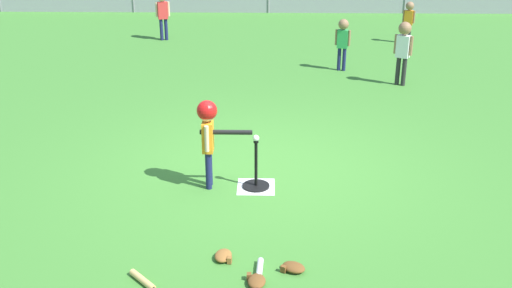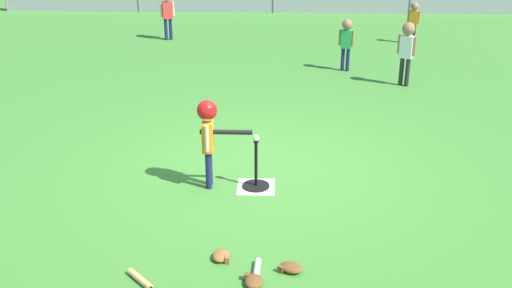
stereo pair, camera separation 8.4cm
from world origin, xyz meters
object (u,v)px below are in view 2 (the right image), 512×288
at_px(fielder_near_left, 407,45).
at_px(fielder_deep_center, 346,38).
at_px(batting_tee, 256,180).
at_px(glove_near_bats, 291,268).
at_px(spare_bat_wood, 144,283).
at_px(fielder_deep_right, 414,17).
at_px(baseball_on_tee, 256,138).
at_px(spare_bat_silver, 256,276).
at_px(batter_child, 208,126).
at_px(fielder_near_right, 167,9).
at_px(glove_tossed_aside, 221,256).
at_px(glove_outfield_drop, 253,281).

bearing_deg(fielder_near_left, fielder_deep_center, 135.01).
xyz_separation_m(batting_tee, fielder_deep_center, (1.56, 5.15, 0.56)).
height_order(fielder_deep_center, glove_near_bats, fielder_deep_center).
bearing_deg(fielder_near_left, spare_bat_wood, -119.20).
distance_m(batting_tee, fielder_deep_center, 5.42).
relative_size(batting_tee, fielder_near_left, 0.51).
distance_m(batting_tee, fielder_deep_right, 8.30).
bearing_deg(baseball_on_tee, spare_bat_silver, -87.91).
distance_m(batting_tee, spare_bat_silver, 1.83).
bearing_deg(batter_child, fielder_near_left, 53.79).
xyz_separation_m(fielder_deep_right, spare_bat_silver, (-3.29, -9.40, -0.59)).
relative_size(fielder_near_right, fielder_deep_center, 1.12).
distance_m(batting_tee, fielder_near_right, 8.15).
height_order(fielder_near_right, spare_bat_silver, fielder_near_right).
xyz_separation_m(baseball_on_tee, spare_bat_wood, (-0.91, -1.97, -0.59)).
bearing_deg(spare_bat_silver, baseball_on_tee, 92.09).
xyz_separation_m(batter_child, glove_tossed_aside, (0.27, -1.52, -0.73)).
bearing_deg(fielder_near_right, batter_child, -76.69).
distance_m(spare_bat_silver, spare_bat_wood, 0.99).
distance_m(fielder_near_left, fielder_deep_center, 1.36).
bearing_deg(batter_child, glove_outfield_drop, -72.92).
height_order(fielder_near_right, fielder_deep_right, fielder_near_right).
bearing_deg(fielder_deep_right, spare_bat_silver, -109.30).
relative_size(fielder_near_left, fielder_deep_center, 1.13).
height_order(glove_near_bats, glove_outfield_drop, same).
bearing_deg(glove_near_bats, spare_bat_wood, -168.21).
bearing_deg(batter_child, batting_tee, 0.08).
height_order(spare_bat_silver, glove_outfield_drop, glove_outfield_drop).
xyz_separation_m(fielder_near_left, spare_bat_wood, (-3.44, -6.16, -0.71)).
relative_size(fielder_deep_center, glove_tossed_aside, 4.29).
xyz_separation_m(fielder_near_left, glove_outfield_drop, (-2.48, -6.10, -0.70)).
distance_m(spare_bat_silver, glove_outfield_drop, 0.09).
bearing_deg(glove_near_bats, batting_tee, 102.63).
distance_m(baseball_on_tee, glove_outfield_drop, 2.00).
xyz_separation_m(spare_bat_wood, glove_near_bats, (1.29, 0.27, 0.01)).
bearing_deg(fielder_near_right, spare_bat_silver, -75.71).
relative_size(spare_bat_wood, glove_outfield_drop, 2.38).
bearing_deg(spare_bat_silver, glove_outfield_drop, -104.13).
distance_m(baseball_on_tee, spare_bat_silver, 1.93).
bearing_deg(spare_bat_wood, glove_outfield_drop, 3.19).
bearing_deg(glove_outfield_drop, fielder_deep_center, 77.87).
distance_m(baseball_on_tee, glove_tossed_aside, 1.65).
bearing_deg(glove_near_bats, baseball_on_tee, 102.63).
relative_size(fielder_deep_right, glove_outfield_drop, 4.25).
height_order(batting_tee, glove_near_bats, batting_tee).
distance_m(batting_tee, batter_child, 0.86).
bearing_deg(fielder_deep_center, spare_bat_silver, -102.11).
bearing_deg(glove_outfield_drop, spare_bat_silver, 75.87).
height_order(fielder_deep_center, spare_bat_silver, fielder_deep_center).
distance_m(fielder_deep_right, glove_outfield_drop, 10.06).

